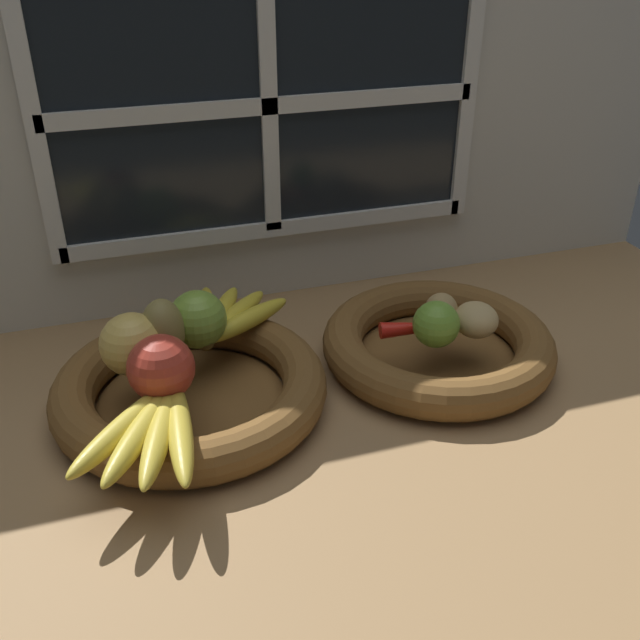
{
  "coord_description": "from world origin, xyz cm",
  "views": [
    {
      "loc": [
        -25.29,
        -74.75,
        55.7
      ],
      "look_at": [
        -0.61,
        1.63,
        9.63
      ],
      "focal_mm": 40.39,
      "sensor_mm": 36.0,
      "label": 1
    }
  ],
  "objects": [
    {
      "name": "potato_small",
      "position": [
        20.18,
        -1.84,
        7.9
      ],
      "size": [
        7.83,
        8.11,
        4.54
      ],
      "primitive_type": "ellipsoid",
      "rotation": [
        0.0,
        0.0,
        4.36
      ],
      "color": "tan",
      "rests_on": "fruit_bowl_right"
    },
    {
      "name": "apple_golden_left",
      "position": [
        -24.23,
        3.14,
        9.56
      ],
      "size": [
        7.85,
        7.85,
        7.85
      ],
      "primitive_type": "sphere",
      "color": "#DBB756",
      "rests_on": "fruit_bowl_left"
    },
    {
      "name": "fruit_bowl_right",
      "position": [
        16.7,
        1.63,
        2.64
      ],
      "size": [
        32.35,
        32.35,
        5.63
      ],
      "color": "brown",
      "rests_on": "ground_plane"
    },
    {
      "name": "ground_plane",
      "position": [
        0.0,
        0.0,
        -1.5
      ],
      "size": [
        140.0,
        90.0,
        3.0
      ],
      "primitive_type": "cube",
      "color": "#9E774C"
    },
    {
      "name": "back_wall",
      "position": [
        0.0,
        29.77,
        27.88
      ],
      "size": [
        140.0,
        4.6,
        55.0
      ],
      "color": "silver",
      "rests_on": "ground_plane"
    },
    {
      "name": "banana_bunch_front",
      "position": [
        -23.61,
        -10.71,
        6.99
      ],
      "size": [
        14.85,
        19.68,
        2.72
      ],
      "color": "gold",
      "rests_on": "fruit_bowl_left"
    },
    {
      "name": "fruit_bowl_left",
      "position": [
        -17.93,
        1.63,
        2.64
      ],
      "size": [
        34.81,
        34.81,
        5.63
      ],
      "color": "brown",
      "rests_on": "ground_plane"
    },
    {
      "name": "pear_brown",
      "position": [
        -20.26,
        4.57,
        9.92
      ],
      "size": [
        7.26,
        7.74,
        8.58
      ],
      "primitive_type": "ellipsoid",
      "rotation": [
        0.0,
        0.0,
        1.22
      ],
      "color": "olive",
      "rests_on": "fruit_bowl_left"
    },
    {
      "name": "potato_large",
      "position": [
        16.7,
        1.63,
        7.98
      ],
      "size": [
        7.11,
        7.64,
        4.7
      ],
      "primitive_type": "ellipsoid",
      "rotation": [
        0.0,
        0.0,
        4.18
      ],
      "color": "#A38451",
      "rests_on": "fruit_bowl_right"
    },
    {
      "name": "lime_near",
      "position": [
        13.9,
        -2.58,
        8.73
      ],
      "size": [
        6.19,
        6.19,
        6.19
      ],
      "primitive_type": "sphere",
      "color": "#6B9E33",
      "rests_on": "fruit_bowl_right"
    },
    {
      "name": "banana_bunch_back",
      "position": [
        -11.05,
        11.03,
        6.93
      ],
      "size": [
        14.9,
        16.31,
        2.6
      ],
      "color": "yellow",
      "rests_on": "fruit_bowl_left"
    },
    {
      "name": "chili_pepper",
      "position": [
        14.64,
        0.33,
        6.77
      ],
      "size": [
        14.3,
        4.6,
        2.28
      ],
      "primitive_type": "cone",
      "rotation": [
        0.0,
        1.57,
        -0.17
      ],
      "color": "red",
      "rests_on": "fruit_bowl_right"
    },
    {
      "name": "apple_red_front",
      "position": [
        -21.49,
        -3.23,
        9.59
      ],
      "size": [
        7.91,
        7.91,
        7.91
      ],
      "primitive_type": "sphere",
      "color": "#B73828",
      "rests_on": "fruit_bowl_left"
    },
    {
      "name": "apple_green_back",
      "position": [
        -15.57,
        6.97,
        9.45
      ],
      "size": [
        7.64,
        7.64,
        7.64
      ],
      "primitive_type": "sphere",
      "color": "#7AA338",
      "rests_on": "fruit_bowl_left"
    }
  ]
}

